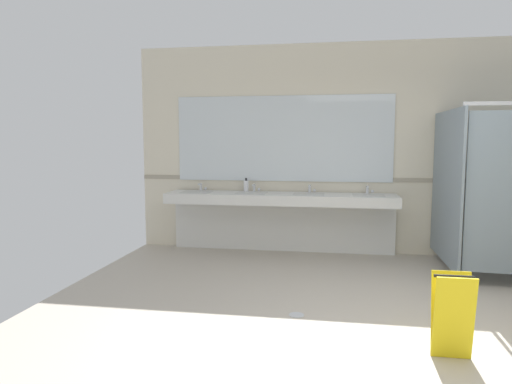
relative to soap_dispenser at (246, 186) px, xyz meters
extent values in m
cube|color=#B2A899|center=(1.90, -2.98, -1.00)|extent=(7.02, 6.83, 0.10)
cube|color=beige|center=(1.90, 0.20, 0.53)|extent=(7.02, 0.12, 2.95)
cube|color=#9E937F|center=(1.90, 0.13, 0.10)|extent=(7.02, 0.01, 0.06)
cube|color=silver|center=(0.51, -0.18, -0.15)|extent=(3.19, 0.58, 0.14)
cube|color=silver|center=(0.51, 0.08, -0.59)|extent=(3.19, 0.08, 0.72)
cube|color=beige|center=(-0.68, -0.21, -0.13)|extent=(0.42, 0.32, 0.11)
cylinder|color=silver|center=(-0.68, 0.03, -0.03)|extent=(0.04, 0.04, 0.11)
cylinder|color=silver|center=(-0.68, -0.03, 0.02)|extent=(0.03, 0.11, 0.03)
sphere|color=silver|center=(-0.61, 0.04, -0.05)|extent=(0.04, 0.04, 0.04)
cube|color=beige|center=(0.11, -0.21, -0.13)|extent=(0.42, 0.32, 0.11)
cylinder|color=silver|center=(0.11, 0.03, -0.03)|extent=(0.04, 0.04, 0.11)
cylinder|color=silver|center=(0.11, -0.03, 0.02)|extent=(0.03, 0.11, 0.03)
sphere|color=silver|center=(0.18, 0.04, -0.05)|extent=(0.04, 0.04, 0.04)
cube|color=beige|center=(0.91, -0.21, -0.13)|extent=(0.42, 0.32, 0.11)
cylinder|color=silver|center=(0.91, 0.03, -0.03)|extent=(0.04, 0.04, 0.11)
cylinder|color=silver|center=(0.91, -0.03, 0.02)|extent=(0.03, 0.11, 0.03)
sphere|color=silver|center=(0.98, 0.04, -0.05)|extent=(0.04, 0.04, 0.04)
cube|color=beige|center=(1.71, -0.21, -0.13)|extent=(0.42, 0.32, 0.11)
cylinder|color=silver|center=(1.71, 0.03, -0.03)|extent=(0.04, 0.04, 0.11)
cylinder|color=silver|center=(1.71, -0.03, 0.02)|extent=(0.03, 0.11, 0.03)
sphere|color=silver|center=(1.78, 0.04, -0.05)|extent=(0.04, 0.04, 0.04)
cube|color=silver|center=(0.51, 0.12, 0.67)|extent=(3.09, 0.02, 1.22)
cube|color=gray|center=(2.60, -0.61, 0.09)|extent=(0.03, 1.45, 1.83)
cylinder|color=silver|center=(2.60, -1.27, -0.89)|extent=(0.05, 0.05, 0.12)
cube|color=gray|center=(3.10, -1.30, 0.09)|extent=(0.92, 0.09, 1.73)
cylinder|color=white|center=(0.00, 0.00, 0.00)|extent=(0.07, 0.07, 0.16)
cylinder|color=black|center=(0.00, 0.00, 0.09)|extent=(0.03, 0.03, 0.04)
cube|color=yellow|center=(2.11, -3.12, -0.63)|extent=(0.28, 0.10, 0.63)
cube|color=yellow|center=(2.11, -3.03, -0.63)|extent=(0.28, 0.10, 0.63)
cylinder|color=black|center=(2.11, -3.07, -0.34)|extent=(0.28, 0.02, 0.02)
cylinder|color=#B7BABF|center=(0.93, -2.42, -0.94)|extent=(0.14, 0.14, 0.01)
camera|label=1|loc=(1.24, -6.50, 0.63)|focal=32.42mm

